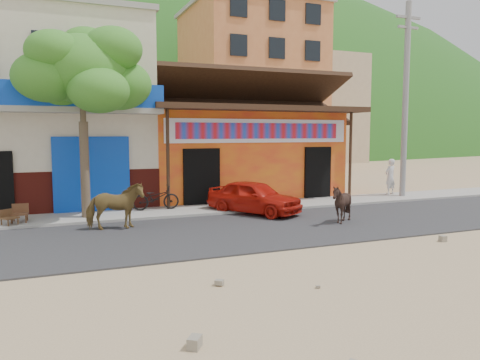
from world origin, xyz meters
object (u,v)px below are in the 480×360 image
Objects in this scene: scooter at (156,198)px; cafe_chair_left at (19,206)px; pedestrian at (390,177)px; utility_pole at (405,100)px; tree at (83,122)px; cow_tan at (115,206)px; red_car at (254,197)px; cow_dark at (342,204)px; cafe_chair_right at (9,211)px.

scooter is 4.30m from cafe_chair_left.
pedestrian reaches higher than cafe_chair_left.
utility_pole is at bearing -89.70° from scooter.
scooter is at bearing 13.12° from tree.
utility_pole reaches higher than tree.
cow_tan is at bearing -31.12° from cafe_chair_left.
pedestrian is at bearing -17.71° from red_car.
utility_pole is 7.65m from cow_dark.
cafe_chair_right is at bearing 144.88° from red_car.
scooter is at bearing 13.10° from cafe_chair_left.
scooter is at bearing 121.62° from red_car.
cow_dark is 9.66m from cafe_chair_left.
tree is 12.82m from pedestrian.
pedestrian is (10.26, 0.21, 0.35)m from scooter.
pedestrian is (7.23, 1.75, 0.28)m from red_car.
cow_dark is 6.97m from pedestrian.
utility_pole reaches higher than cow_tan.
pedestrian is at bearing -33.10° from cafe_chair_right.
red_car reaches higher than cafe_chair_right.
pedestrian is at bearing 3.41° from tree.
utility_pole is 2.40× the size of red_car.
cafe_chair_left is 0.44m from cafe_chair_right.
tree is at bearing 22.13° from cow_tan.
cafe_chair_right is at bearing -7.73° from pedestrian.
pedestrian reaches higher than scooter.
tree is 3.40m from cafe_chair_right.
utility_pole is 8.31m from red_car.
scooter is 1.04× the size of pedestrian.
utility_pole reaches higher than cow_dark.
cow_tan is 6.69m from cow_dark.
tree is 0.75× the size of utility_pole.
tree reaches higher than pedestrian.
cow_dark is at bearing -128.43° from scooter.
utility_pole is 3.28m from pedestrian.
pedestrian is (-0.20, 0.55, -3.23)m from utility_pole.
cow_dark reaches higher than cafe_chair_left.
cafe_chair_right is at bearing -121.00° from cafe_chair_left.
pedestrian is (5.47, 4.31, 0.26)m from cow_dark.
tree reaches higher than red_car.
red_car is at bearing -41.75° from cafe_chair_right.
tree is at bearing 8.16° from cafe_chair_left.
utility_pole is 15.39m from cafe_chair_right.
red_car is 3.34× the size of cafe_chair_left.
utility_pole is 8.01× the size of cafe_chair_left.
cow_dark is at bearing -86.77° from red_car.
cow_tan is 0.47× the size of red_car.
cow_tan is 1.58× the size of cafe_chair_left.
cafe_chair_right is (-14.75, -1.25, -0.35)m from pedestrian.
utility_pole is 9.60× the size of cafe_chair_right.
scooter is (-4.79, 4.11, -0.09)m from cow_dark.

